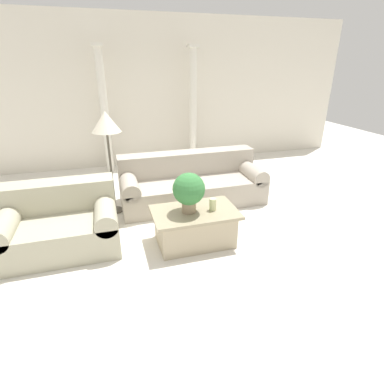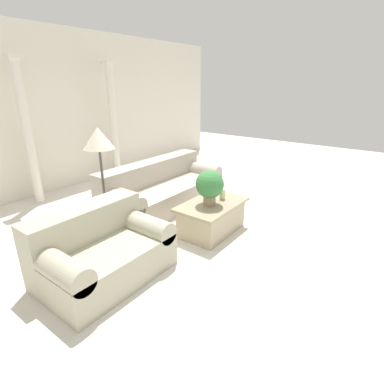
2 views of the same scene
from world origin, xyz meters
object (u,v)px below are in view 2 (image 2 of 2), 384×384
(sofa_long, at_px, (162,189))
(floor_lamp, at_px, (99,143))
(loveseat, at_px, (101,250))
(coffee_table, at_px, (212,217))
(potted_plant, at_px, (210,185))

(sofa_long, distance_m, floor_lamp, 1.68)
(loveseat, xyz_separation_m, coffee_table, (1.69, -0.43, -0.09))
(floor_lamp, bearing_deg, potted_plant, -54.51)
(sofa_long, height_order, coffee_table, sofa_long)
(coffee_table, xyz_separation_m, potted_plant, (-0.08, -0.01, 0.53))
(coffee_table, relative_size, potted_plant, 2.11)
(floor_lamp, bearing_deg, coffee_table, -52.02)
(coffee_table, distance_m, potted_plant, 0.54)
(sofa_long, distance_m, coffee_table, 1.35)
(potted_plant, bearing_deg, sofa_long, 72.61)
(loveseat, distance_m, floor_lamp, 1.51)
(sofa_long, xyz_separation_m, coffee_table, (-0.33, -1.31, -0.08))
(loveseat, xyz_separation_m, floor_lamp, (0.72, 0.81, 1.05))
(coffee_table, bearing_deg, sofa_long, 75.77)
(sofa_long, distance_m, loveseat, 2.20)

